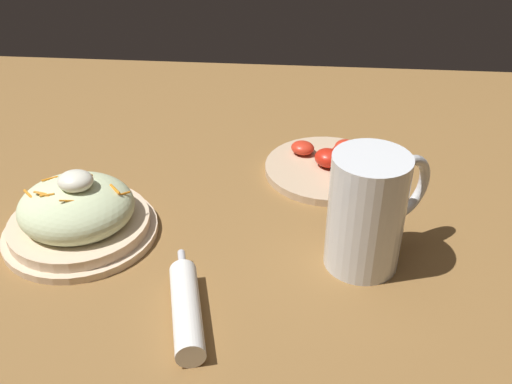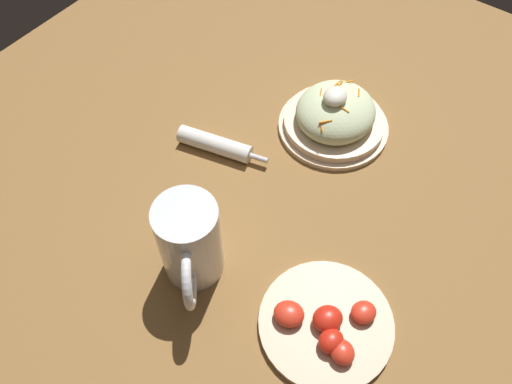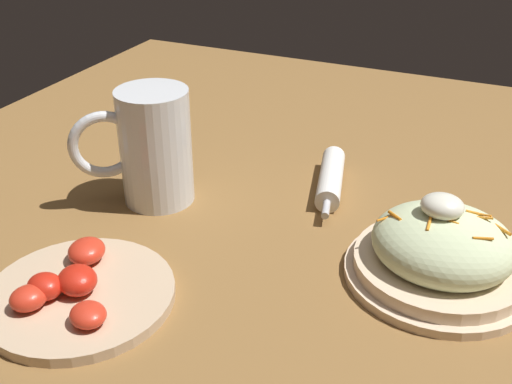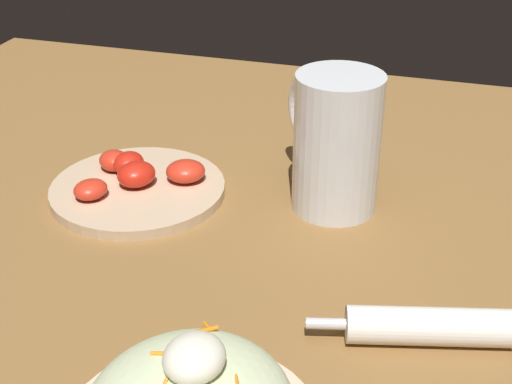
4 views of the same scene
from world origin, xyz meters
name	(u,v)px [view 4 (image 4 of 4)]	position (x,y,z in m)	size (l,w,h in m)	color
ground_plane	(263,338)	(0.00, 0.00, 0.00)	(1.43, 1.43, 0.00)	olive
beer_mug	(335,149)	(0.25, -0.01, 0.07)	(0.14, 0.13, 0.16)	white
napkin_roll	(427,326)	(0.04, -0.14, 0.02)	(0.07, 0.18, 0.03)	white
tomato_plate	(138,185)	(0.21, 0.22, 0.01)	(0.21, 0.21, 0.04)	#D1B28E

